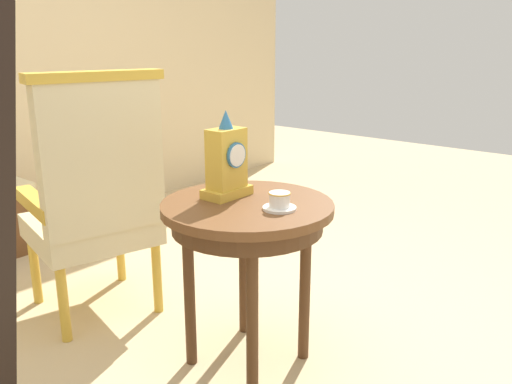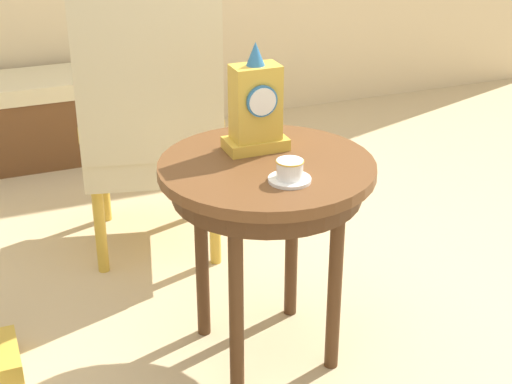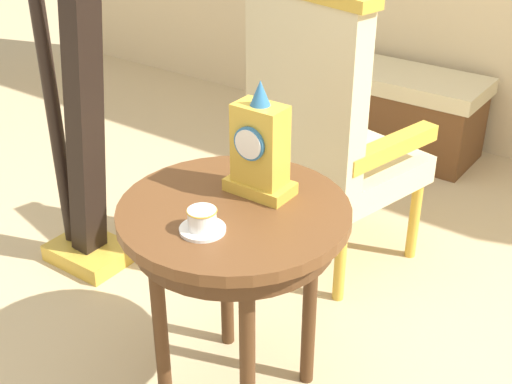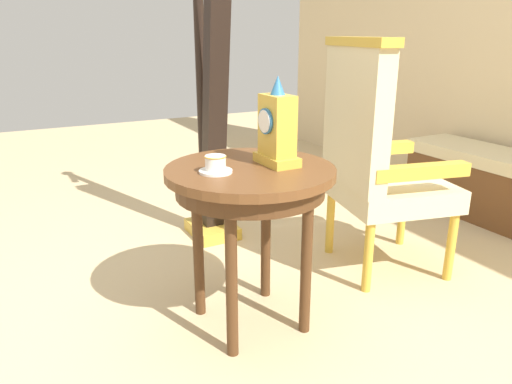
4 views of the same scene
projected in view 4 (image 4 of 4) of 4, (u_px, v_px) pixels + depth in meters
ground_plane at (244, 317)px, 2.07m from camera, size 10.00×10.00×0.00m
side_table at (250, 188)px, 1.86m from camera, size 0.65×0.65×0.67m
teacup_left at (216, 165)px, 1.75m from camera, size 0.12×0.12×0.06m
mantel_clock at (277, 130)px, 1.83m from camera, size 0.19×0.11×0.34m
armchair at (375, 156)px, 2.33m from camera, size 0.65×0.64×1.14m
harp at (211, 108)px, 2.65m from camera, size 0.40×0.24×1.88m
window_bench at (480, 181)px, 3.20m from camera, size 0.98×0.40×0.44m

